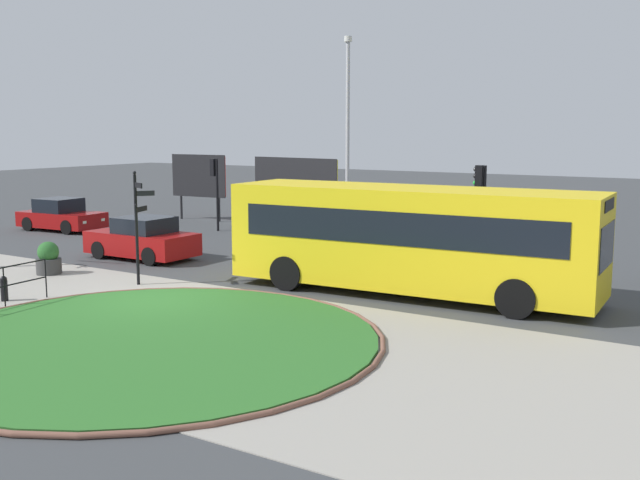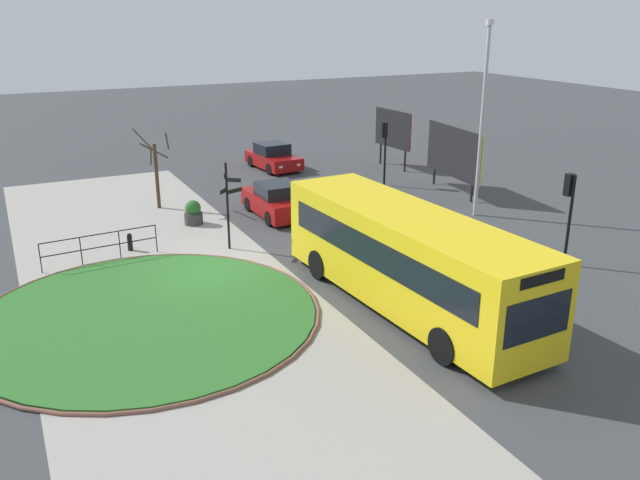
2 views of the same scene
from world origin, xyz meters
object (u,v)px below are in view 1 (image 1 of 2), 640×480
object	(u,v)px
car_trailing	(142,240)
bollard_foreground	(4,288)
billboard_right	(199,177)
traffic_light_far	(481,190)
billboard_left	(295,185)
lamppost_tall	(348,133)
bus_yellow	(410,237)
signpost_directional	(138,220)
traffic_light_near	(215,178)
planter_near_signpost	(49,259)
car_far_lane	(61,216)

from	to	relation	value
car_trailing	bollard_foreground	bearing A→B (deg)	104.18
car_trailing	billboard_right	size ratio (longest dim) A/B	1.22
traffic_light_far	billboard_left	xyz separation A→B (m)	(-9.72, 2.47, -0.40)
billboard_right	traffic_light_far	bearing A→B (deg)	-13.65
traffic_light_far	lamppost_tall	xyz separation A→B (m)	(-6.14, 1.05, 2.01)
bus_yellow	car_trailing	size ratio (longest dim) A/B	2.57
bollard_foreground	signpost_directional	bearing A→B (deg)	66.27
car_trailing	bus_yellow	bearing A→B (deg)	178.99
traffic_light_far	billboard_right	bearing A→B (deg)	-11.80
bollard_foreground	traffic_light_far	bearing A→B (deg)	58.82
billboard_left	car_trailing	bearing A→B (deg)	-84.99
billboard_left	lamppost_tall	bearing A→B (deg)	-15.20
traffic_light_near	traffic_light_far	world-z (taller)	traffic_light_far
car_trailing	planter_near_signpost	xyz separation A→B (m)	(-0.41, -3.67, -0.21)
bus_yellow	car_far_lane	distance (m)	19.50
car_trailing	traffic_light_far	size ratio (longest dim) A/B	1.22
signpost_directional	billboard_left	xyz separation A→B (m)	(-3.00, 12.64, 0.07)
car_trailing	traffic_light_near	distance (m)	7.74
traffic_light_near	car_far_lane	bearing A→B (deg)	42.24
bus_yellow	billboard_left	world-z (taller)	billboard_left
lamppost_tall	billboard_right	world-z (taller)	lamppost_tall
car_far_lane	traffic_light_far	world-z (taller)	traffic_light_far
traffic_light_far	lamppost_tall	bearing A→B (deg)	-11.46
bollard_foreground	car_far_lane	xyz separation A→B (m)	(-10.32, 10.14, 0.30)
bus_yellow	planter_near_signpost	bearing A→B (deg)	-165.34
billboard_left	planter_near_signpost	size ratio (longest dim) A/B	4.59
traffic_light_near	planter_near_signpost	size ratio (longest dim) A/B	3.08
signpost_directional	bus_yellow	world-z (taller)	signpost_directional
billboard_right	planter_near_signpost	size ratio (longest dim) A/B	3.13
lamppost_tall	car_far_lane	bearing A→B (deg)	-159.96
car_far_lane	signpost_directional	bearing A→B (deg)	-33.84
car_far_lane	billboard_right	world-z (taller)	billboard_right
traffic_light_near	billboard_right	bearing A→B (deg)	-28.04
traffic_light_near	planter_near_signpost	world-z (taller)	traffic_light_near
car_trailing	traffic_light_far	xyz separation A→B (m)	(9.95, 6.87, 1.74)
signpost_directional	bollard_foreground	distance (m)	4.10
bus_yellow	lamppost_tall	distance (m)	10.90
bus_yellow	traffic_light_near	bearing A→B (deg)	148.00
bollard_foreground	car_trailing	size ratio (longest dim) A/B	0.17
traffic_light_near	billboard_left	xyz separation A→B (m)	(2.84, 2.26, -0.37)
bus_yellow	billboard_left	size ratio (longest dim) A/B	2.14
billboard_right	signpost_directional	bearing A→B (deg)	-58.63
traffic_light_near	traffic_light_far	xyz separation A→B (m)	(12.56, -0.22, 0.03)
car_far_lane	car_trailing	xyz separation A→B (m)	(8.61, -3.39, 0.03)
lamppost_tall	traffic_light_far	bearing A→B (deg)	-9.72
signpost_directional	traffic_light_near	world-z (taller)	signpost_directional
car_far_lane	billboard_left	distance (m)	10.74
billboard_left	billboard_right	xyz separation A→B (m)	(-6.07, 0.33, 0.16)
bus_yellow	billboard_right	bearing A→B (deg)	145.90
bus_yellow	car_far_lane	size ratio (longest dim) A/B	2.57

